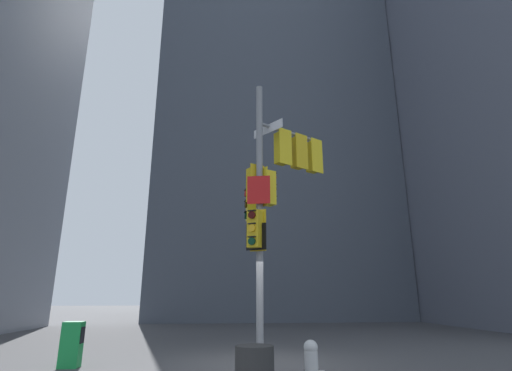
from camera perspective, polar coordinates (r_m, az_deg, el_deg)
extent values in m
plane|color=#474749|center=(10.68, 0.60, -24.72)|extent=(120.00, 120.00, 0.00)
cube|color=#4C5460|center=(41.01, 1.32, 18.39)|extent=(17.58, 17.58, 49.57)
cylinder|color=gray|center=(10.80, 0.54, -3.83)|extent=(0.19, 0.19, 7.79)
cylinder|color=#595B5E|center=(10.67, 0.60, -24.29)|extent=(0.34, 0.34, 0.16)
cylinder|color=gray|center=(12.36, 5.06, 7.73)|extent=(2.14, 1.32, 0.10)
cylinder|color=gray|center=(12.14, -0.57, -0.13)|extent=(0.33, 2.29, 0.10)
cube|color=yellow|center=(11.77, 4.40, 5.78)|extent=(0.43, 0.27, 1.14)
cube|color=yellow|center=(11.91, 3.81, 5.51)|extent=(0.47, 0.47, 1.00)
cylinder|color=#360605|center=(12.18, 3.17, 6.77)|extent=(0.20, 0.15, 0.20)
cube|color=black|center=(12.23, 3.14, 7.28)|extent=(0.23, 0.17, 0.02)
cylinder|color=#3C2C06|center=(12.05, 3.20, 5.24)|extent=(0.20, 0.15, 0.20)
cube|color=black|center=(12.10, 3.17, 5.76)|extent=(0.23, 0.17, 0.02)
cylinder|color=#19C672|center=(11.93, 3.22, 3.67)|extent=(0.20, 0.15, 0.20)
cube|color=black|center=(11.97, 3.20, 4.20)|extent=(0.23, 0.17, 0.02)
cube|color=gold|center=(12.19, 6.80, 5.08)|extent=(0.43, 0.27, 1.14)
cube|color=gold|center=(12.32, 6.20, 4.83)|extent=(0.47, 0.47, 1.00)
cylinder|color=#360605|center=(12.58, 5.54, 6.06)|extent=(0.20, 0.15, 0.20)
cube|color=black|center=(12.63, 5.51, 6.56)|extent=(0.23, 0.17, 0.02)
cylinder|color=yellow|center=(12.46, 5.58, 4.57)|extent=(0.20, 0.15, 0.20)
cube|color=black|center=(12.50, 5.55, 5.07)|extent=(0.23, 0.17, 0.02)
cylinder|color=#06311C|center=(12.34, 5.62, 3.04)|extent=(0.20, 0.15, 0.20)
cube|color=black|center=(12.38, 5.59, 3.56)|extent=(0.23, 0.17, 0.02)
cube|color=yellow|center=(12.63, 9.03, 4.41)|extent=(0.43, 0.27, 1.14)
cube|color=yellow|center=(12.75, 8.43, 4.18)|extent=(0.47, 0.47, 1.00)
cylinder|color=#360605|center=(13.01, 7.75, 5.38)|extent=(0.20, 0.15, 0.20)
cube|color=black|center=(13.06, 7.71, 5.87)|extent=(0.23, 0.17, 0.02)
cylinder|color=#3C2C06|center=(12.88, 7.81, 3.93)|extent=(0.20, 0.15, 0.20)
cube|color=black|center=(12.93, 7.77, 4.43)|extent=(0.23, 0.17, 0.02)
cylinder|color=#19C672|center=(12.77, 7.87, 2.46)|extent=(0.20, 0.15, 0.20)
cube|color=black|center=(12.81, 7.83, 2.96)|extent=(0.23, 0.17, 0.02)
cube|color=yellow|center=(12.03, 0.31, -2.93)|extent=(0.08, 0.48, 1.14)
cube|color=yellow|center=(11.99, -0.58, -2.89)|extent=(0.37, 0.37, 1.00)
cylinder|color=red|center=(12.04, -1.51, -1.22)|extent=(0.08, 0.20, 0.20)
cube|color=black|center=(12.07, -1.54, -0.67)|extent=(0.09, 0.23, 0.02)
cylinder|color=#3C2C06|center=(11.96, -1.53, -2.84)|extent=(0.08, 0.20, 0.20)
cube|color=black|center=(11.98, -1.55, -2.28)|extent=(0.09, 0.23, 0.02)
cylinder|color=#06311C|center=(11.88, -1.54, -4.49)|extent=(0.08, 0.20, 0.20)
cube|color=black|center=(11.90, -1.56, -3.92)|extent=(0.09, 0.23, 0.02)
cube|color=yellow|center=(11.03, 0.99, -0.27)|extent=(0.24, 0.44, 1.14)
cube|color=yellow|center=(11.13, 1.82, -0.41)|extent=(0.45, 0.45, 1.00)
cylinder|color=red|center=(11.33, 2.65, 1.15)|extent=(0.14, 0.21, 0.20)
cube|color=black|center=(11.37, 2.66, 1.72)|extent=(0.16, 0.23, 0.02)
cylinder|color=#3C2C06|center=(11.23, 2.67, -0.56)|extent=(0.14, 0.21, 0.20)
cube|color=black|center=(11.27, 2.69, 0.03)|extent=(0.16, 0.23, 0.02)
cylinder|color=#06311C|center=(11.15, 2.69, -2.29)|extent=(0.14, 0.21, 0.20)
cube|color=black|center=(11.18, 2.71, -1.70)|extent=(0.16, 0.23, 0.02)
cube|color=gold|center=(10.60, 0.31, -6.63)|extent=(0.43, 0.27, 1.14)
cube|color=gold|center=(10.43, -0.14, -6.48)|extent=(0.47, 0.47, 1.00)
cylinder|color=#360605|center=(10.32, -0.62, -4.39)|extent=(0.20, 0.15, 0.20)
cube|color=black|center=(10.34, -0.63, -3.74)|extent=(0.23, 0.17, 0.02)
cylinder|color=yellow|center=(10.26, -0.62, -6.31)|extent=(0.20, 0.15, 0.20)
cube|color=black|center=(10.27, -0.63, -5.64)|extent=(0.23, 0.17, 0.02)
cylinder|color=#06311C|center=(10.20, -0.63, -8.25)|extent=(0.20, 0.15, 0.20)
cube|color=black|center=(10.21, -0.64, -7.58)|extent=(0.23, 0.17, 0.02)
cube|color=gold|center=(11.09, 0.23, 0.31)|extent=(0.44, 0.25, 1.14)
cube|color=gold|center=(11.24, -0.31, 0.08)|extent=(0.46, 0.46, 1.00)
cylinder|color=red|center=(11.51, -0.85, 1.52)|extent=(0.21, 0.15, 0.20)
cube|color=black|center=(11.55, -0.86, 2.08)|extent=(0.23, 0.17, 0.02)
cylinder|color=#3C2C06|center=(11.40, -0.85, -0.15)|extent=(0.21, 0.15, 0.20)
cube|color=black|center=(11.44, -0.87, 0.42)|extent=(0.23, 0.17, 0.02)
cylinder|color=#06311C|center=(11.31, -0.86, -1.86)|extent=(0.21, 0.15, 0.20)
cube|color=black|center=(11.35, -0.87, -1.28)|extent=(0.23, 0.17, 0.02)
cube|color=white|center=(11.85, 1.76, 8.37)|extent=(0.75, 1.00, 0.28)
cube|color=#19479E|center=(11.85, 1.76, 8.37)|extent=(0.73, 0.96, 0.24)
cube|color=red|center=(10.72, 0.39, -0.62)|extent=(0.63, 0.16, 0.80)
cube|color=white|center=(10.72, 0.39, -0.62)|extent=(0.59, 0.14, 0.76)
cube|color=black|center=(10.47, 0.02, -7.57)|extent=(0.52, 0.33, 0.72)
cube|color=white|center=(10.47, 0.02, -7.57)|extent=(0.48, 0.31, 0.68)
sphere|color=silver|center=(6.90, 8.11, -22.61)|extent=(0.23, 0.23, 0.23)
cube|color=#198C3F|center=(10.78, -25.63, -20.44)|extent=(0.44, 0.36, 1.02)
cube|color=black|center=(10.69, -24.29, -19.53)|extent=(0.01, 0.29, 0.37)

